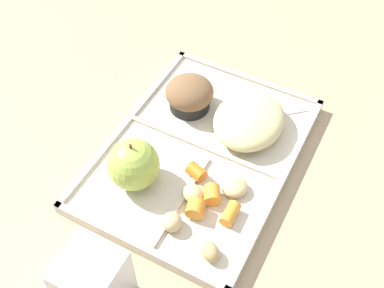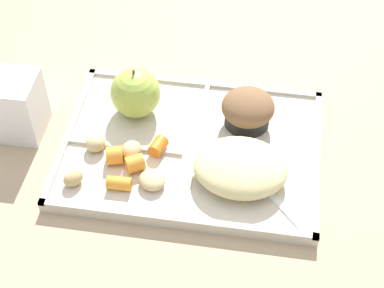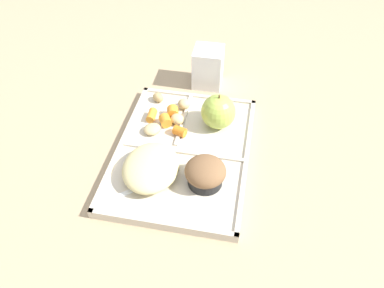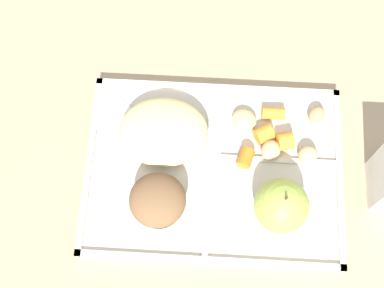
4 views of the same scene
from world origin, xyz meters
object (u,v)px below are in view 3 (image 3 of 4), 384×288
object	(u,v)px
green_apple	(218,112)
bran_muffin	(205,173)
milk_carton	(208,67)
lunch_tray	(183,153)
plastic_fork	(132,190)

from	to	relation	value
green_apple	bran_muffin	bearing A→B (deg)	0.00
green_apple	milk_carton	bearing A→B (deg)	-163.51
bran_muffin	lunch_tray	bearing A→B (deg)	-142.19
milk_carton	bran_muffin	bearing A→B (deg)	7.90
lunch_tray	milk_carton	xyz separation A→B (m)	(-0.26, 0.01, 0.04)
green_apple	plastic_fork	distance (m)	0.25
plastic_fork	bran_muffin	bearing A→B (deg)	109.29
bran_muffin	plastic_fork	size ratio (longest dim) A/B	0.65
green_apple	lunch_tray	bearing A→B (deg)	-32.62
milk_carton	green_apple	bearing A→B (deg)	15.97
lunch_tray	milk_carton	bearing A→B (deg)	177.95
lunch_tray	green_apple	distance (m)	0.12
bran_muffin	plastic_fork	xyz separation A→B (m)	(0.05, -0.13, -0.03)
bran_muffin	milk_carton	xyz separation A→B (m)	(-0.33, -0.05, 0.01)
lunch_tray	plastic_fork	world-z (taller)	lunch_tray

